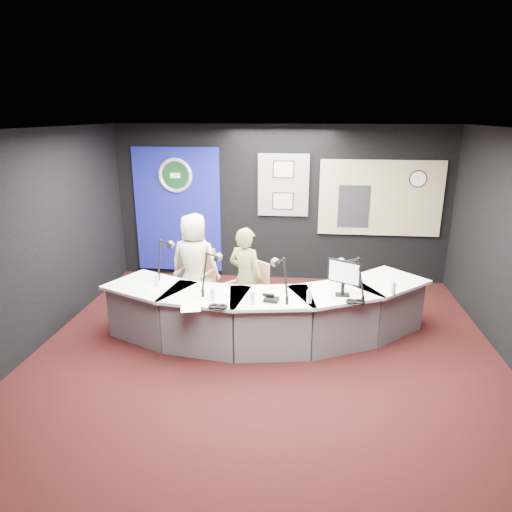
# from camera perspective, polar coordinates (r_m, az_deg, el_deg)

# --- Properties ---
(ground) EXTENTS (6.00, 6.00, 0.00)m
(ground) POSITION_cam_1_polar(r_m,az_deg,el_deg) (5.94, 1.10, -12.58)
(ground) COLOR black
(ground) RESTS_ON ground
(ceiling) EXTENTS (6.00, 6.00, 0.02)m
(ceiling) POSITION_cam_1_polar(r_m,az_deg,el_deg) (5.15, 1.29, 15.51)
(ceiling) COLOR silver
(ceiling) RESTS_ON ground
(wall_back) EXTENTS (6.00, 0.02, 2.80)m
(wall_back) POSITION_cam_1_polar(r_m,az_deg,el_deg) (8.29, 3.05, 6.47)
(wall_back) COLOR black
(wall_back) RESTS_ON ground
(wall_front) EXTENTS (6.00, 0.02, 2.80)m
(wall_front) POSITION_cam_1_polar(r_m,az_deg,el_deg) (2.68, -4.87, -18.50)
(wall_front) COLOR black
(wall_front) RESTS_ON ground
(wall_left) EXTENTS (0.02, 6.00, 2.80)m
(wall_left) POSITION_cam_1_polar(r_m,az_deg,el_deg) (6.38, -26.76, 1.25)
(wall_left) COLOR black
(wall_left) RESTS_ON ground
(broadcast_desk) EXTENTS (4.50, 1.90, 0.75)m
(broadcast_desk) POSITION_cam_1_polar(r_m,az_deg,el_deg) (6.26, 1.12, -7.07)
(broadcast_desk) COLOR silver
(broadcast_desk) RESTS_ON ground
(backdrop_panel) EXTENTS (1.60, 0.05, 2.30)m
(backdrop_panel) POSITION_cam_1_polar(r_m,az_deg,el_deg) (8.61, -9.77, 5.63)
(backdrop_panel) COLOR navy
(backdrop_panel) RESTS_ON wall_back
(agency_seal) EXTENTS (0.63, 0.07, 0.63)m
(agency_seal) POSITION_cam_1_polar(r_m,az_deg,el_deg) (8.46, -10.07, 9.89)
(agency_seal) COLOR silver
(agency_seal) RESTS_ON backdrop_panel
(seal_center) EXTENTS (0.48, 0.01, 0.48)m
(seal_center) POSITION_cam_1_polar(r_m,az_deg,el_deg) (8.47, -10.06, 9.89)
(seal_center) COLOR black
(seal_center) RESTS_ON backdrop_panel
(pinboard) EXTENTS (0.90, 0.04, 1.10)m
(pinboard) POSITION_cam_1_polar(r_m,az_deg,el_deg) (8.20, 3.43, 8.83)
(pinboard) COLOR slate
(pinboard) RESTS_ON wall_back
(framed_photo_upper) EXTENTS (0.34, 0.02, 0.27)m
(framed_photo_upper) POSITION_cam_1_polar(r_m,az_deg,el_deg) (8.13, 3.46, 10.75)
(framed_photo_upper) COLOR tan
(framed_photo_upper) RESTS_ON pinboard
(framed_photo_lower) EXTENTS (0.34, 0.02, 0.27)m
(framed_photo_lower) POSITION_cam_1_polar(r_m,az_deg,el_deg) (8.22, 3.39, 6.86)
(framed_photo_lower) COLOR tan
(framed_photo_lower) RESTS_ON pinboard
(booth_window_frame) EXTENTS (2.12, 0.06, 1.32)m
(booth_window_frame) POSITION_cam_1_polar(r_m,az_deg,el_deg) (8.32, 15.26, 6.98)
(booth_window_frame) COLOR tan
(booth_window_frame) RESTS_ON wall_back
(booth_glow) EXTENTS (2.00, 0.02, 1.20)m
(booth_glow) POSITION_cam_1_polar(r_m,az_deg,el_deg) (8.31, 15.27, 6.97)
(booth_glow) COLOR #DABD8A
(booth_glow) RESTS_ON booth_window_frame
(equipment_rack) EXTENTS (0.55, 0.02, 0.75)m
(equipment_rack) POSITION_cam_1_polar(r_m,az_deg,el_deg) (8.26, 12.12, 6.07)
(equipment_rack) COLOR black
(equipment_rack) RESTS_ON booth_window_frame
(wall_clock) EXTENTS (0.28, 0.01, 0.28)m
(wall_clock) POSITION_cam_1_polar(r_m,az_deg,el_deg) (8.36, 19.60, 9.07)
(wall_clock) COLOR white
(wall_clock) RESTS_ON booth_window_frame
(armchair_left) EXTENTS (0.60, 0.60, 0.87)m
(armchair_left) POSITION_cam_1_polar(r_m,az_deg,el_deg) (7.18, -7.59, -3.40)
(armchair_left) COLOR #A17549
(armchair_left) RESTS_ON ground
(armchair_right) EXTENTS (0.70, 0.70, 0.88)m
(armchair_right) POSITION_cam_1_polar(r_m,az_deg,el_deg) (6.57, -1.26, -5.26)
(armchair_right) COLOR #A17549
(armchair_right) RESTS_ON ground
(draped_jacket) EXTENTS (0.51, 0.23, 0.70)m
(draped_jacket) POSITION_cam_1_polar(r_m,az_deg,el_deg) (7.36, -7.86, -1.38)
(draped_jacket) COLOR #656055
(draped_jacket) RESTS_ON armchair_left
(person_man) EXTENTS (0.79, 0.55, 1.55)m
(person_man) POSITION_cam_1_polar(r_m,az_deg,el_deg) (7.07, -7.70, -0.85)
(person_man) COLOR beige
(person_man) RESTS_ON ground
(person_woman) EXTENTS (0.64, 0.55, 1.48)m
(person_woman) POSITION_cam_1_polar(r_m,az_deg,el_deg) (6.46, -1.28, -2.81)
(person_woman) COLOR olive
(person_woman) RESTS_ON ground
(computer_monitor) EXTENTS (0.39, 0.24, 0.30)m
(computer_monitor) POSITION_cam_1_polar(r_m,az_deg,el_deg) (5.83, 10.91, -1.96)
(computer_monitor) COLOR black
(computer_monitor) RESTS_ON broadcast_desk
(desk_phone) EXTENTS (0.20, 0.17, 0.04)m
(desk_phone) POSITION_cam_1_polar(r_m,az_deg,el_deg) (5.65, 1.94, -5.45)
(desk_phone) COLOR black
(desk_phone) RESTS_ON broadcast_desk
(headphones_near) EXTENTS (0.20, 0.20, 0.03)m
(headphones_near) POSITION_cam_1_polar(r_m,az_deg,el_deg) (5.74, 12.29, -5.59)
(headphones_near) COLOR black
(headphones_near) RESTS_ON broadcast_desk
(headphones_far) EXTENTS (0.19, 0.19, 0.03)m
(headphones_far) POSITION_cam_1_polar(r_m,az_deg,el_deg) (5.49, -4.78, -6.31)
(headphones_far) COLOR black
(headphones_far) RESTS_ON broadcast_desk
(paper_stack) EXTENTS (0.31, 0.36, 0.00)m
(paper_stack) POSITION_cam_1_polar(r_m,az_deg,el_deg) (6.21, -12.61, -3.95)
(paper_stack) COLOR white
(paper_stack) RESTS_ON broadcast_desk
(notepad) EXTENTS (0.31, 0.38, 0.00)m
(notepad) POSITION_cam_1_polar(r_m,az_deg,el_deg) (5.57, -8.18, -6.26)
(notepad) COLOR white
(notepad) RESTS_ON broadcast_desk
(boom_mic_a) EXTENTS (0.16, 0.74, 0.60)m
(boom_mic_a) POSITION_cam_1_polar(r_m,az_deg,el_deg) (6.69, -11.34, 0.39)
(boom_mic_a) COLOR black
(boom_mic_a) RESTS_ON broadcast_desk
(boom_mic_b) EXTENTS (0.21, 0.73, 0.60)m
(boom_mic_b) POSITION_cam_1_polar(r_m,az_deg,el_deg) (6.00, -5.69, -1.35)
(boom_mic_b) COLOR black
(boom_mic_b) RESTS_ON broadcast_desk
(boom_mic_c) EXTENTS (0.31, 0.71, 0.60)m
(boom_mic_c) POSITION_cam_1_polar(r_m,az_deg,el_deg) (5.76, 3.13, -2.10)
(boom_mic_c) COLOR black
(boom_mic_c) RESTS_ON broadcast_desk
(boom_mic_d) EXTENTS (0.36, 0.69, 0.60)m
(boom_mic_d) POSITION_cam_1_polar(r_m,az_deg,el_deg) (5.88, 11.93, -2.04)
(boom_mic_d) COLOR black
(boom_mic_d) RESTS_ON broadcast_desk
(water_bottles) EXTENTS (3.16, 0.63, 0.18)m
(water_bottles) POSITION_cam_1_polar(r_m,az_deg,el_deg) (5.78, 1.90, -4.21)
(water_bottles) COLOR silver
(water_bottles) RESTS_ON broadcast_desk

